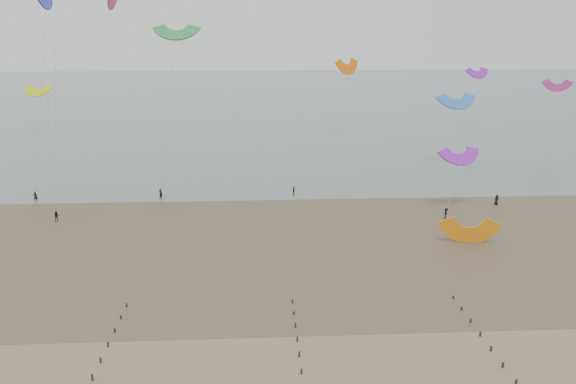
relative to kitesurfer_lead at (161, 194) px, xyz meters
name	(u,v)px	position (x,y,z in m)	size (l,w,h in m)	color
ground	(256,368)	(16.80, -51.92, -0.94)	(500.00, 500.00, 0.00)	brown
sea_and_shore	(229,232)	(12.73, -17.52, -0.93)	(500.00, 665.00, 0.03)	#475654
kitesurfer_lead	(161,194)	(0.00, 0.00, 0.00)	(0.68, 0.45, 1.87)	black
kitesurfers	(385,200)	(38.64, -5.69, -0.07)	(117.41, 16.10, 1.85)	black
grounded_kite	(468,242)	(46.71, -23.04, -0.94)	(7.14, 3.74, 5.44)	orange
kites_airborne	(209,65)	(6.31, 36.83, 19.70)	(228.49, 99.72, 37.32)	orange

